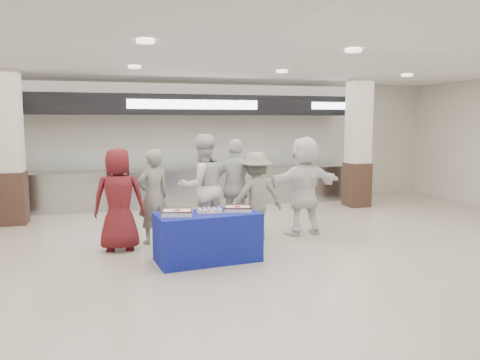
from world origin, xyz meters
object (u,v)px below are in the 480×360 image
object	(u,v)px
chef_tall	(203,187)
civilian_maroon	(119,199)
sheet_cake_left	(177,212)
display_table	(207,237)
cupcake_tray	(210,211)
soldier_b	(256,196)
civilian_white	(304,186)
sheet_cake_right	(238,208)
chef_short	(237,188)
soldier_a	(153,196)

from	to	relation	value
chef_tall	civilian_maroon	bearing A→B (deg)	1.69
sheet_cake_left	chef_tall	distance (m)	1.58
display_table	cupcake_tray	world-z (taller)	cupcake_tray
display_table	civilian_maroon	size ratio (longest dim) A/B	0.90
display_table	soldier_b	distance (m)	1.58
cupcake_tray	soldier_b	world-z (taller)	soldier_b
display_table	civilian_white	size ratio (longest dim) A/B	0.83
sheet_cake_right	civilian_maroon	size ratio (longest dim) A/B	0.28
sheet_cake_left	civilian_white	world-z (taller)	civilian_white
cupcake_tray	chef_short	size ratio (longest dim) A/B	0.22
cupcake_tray	soldier_b	distance (m)	1.49
display_table	civilian_maroon	bearing A→B (deg)	136.50
display_table	sheet_cake_right	size ratio (longest dim) A/B	3.21
display_table	cupcake_tray	size ratio (longest dim) A/B	3.96
chef_tall	civilian_white	xyz separation A→B (m)	(1.91, -0.17, -0.02)
sheet_cake_left	soldier_b	bearing A→B (deg)	35.04
sheet_cake_right	chef_short	world-z (taller)	chef_short
soldier_b	sheet_cake_left	bearing A→B (deg)	28.80
cupcake_tray	chef_short	world-z (taller)	chef_short
civilian_maroon	chef_short	world-z (taller)	chef_short
cupcake_tray	soldier_a	world-z (taller)	soldier_a
civilian_white	cupcake_tray	bearing A→B (deg)	21.99
soldier_a	soldier_b	xyz separation A→B (m)	(1.81, -0.26, -0.03)
sheet_cake_left	civilian_white	bearing A→B (deg)	26.16
civilian_maroon	soldier_b	distance (m)	2.40
display_table	chef_tall	xyz separation A→B (m)	(0.19, 1.37, 0.58)
sheet_cake_left	civilian_white	size ratio (longest dim) A/B	0.27
civilian_white	soldier_a	bearing A→B (deg)	-10.22
chef_tall	civilian_white	distance (m)	1.92
chef_short	soldier_b	xyz separation A→B (m)	(0.27, -0.36, -0.11)
sheet_cake_left	cupcake_tray	distance (m)	0.52
display_table	cupcake_tray	bearing A→B (deg)	4.62
soldier_a	display_table	bearing A→B (deg)	95.52
civilian_maroon	chef_short	distance (m)	2.17
display_table	chef_tall	world-z (taller)	chef_tall
civilian_white	sheet_cake_right	bearing A→B (deg)	27.97
civilian_maroon	soldier_b	bearing A→B (deg)	-173.61
sheet_cake_right	civilian_white	bearing A→B (deg)	36.10
display_table	sheet_cake_right	world-z (taller)	sheet_cake_right
civilian_maroon	chef_tall	distance (m)	1.54
display_table	soldier_a	bearing A→B (deg)	111.83
civilian_maroon	civilian_white	world-z (taller)	civilian_white
soldier_b	civilian_white	distance (m)	1.02
soldier_a	chef_tall	xyz separation A→B (m)	(0.89, 0.07, 0.13)
soldier_b	sheet_cake_right	bearing A→B (deg)	52.41
display_table	soldier_b	bearing A→B (deg)	36.88
sheet_cake_right	civilian_white	distance (m)	2.01
display_table	soldier_b	xyz separation A→B (m)	(1.11, 1.05, 0.42)
cupcake_tray	civilian_maroon	xyz separation A→B (m)	(-1.33, 0.96, 0.08)
soldier_b	chef_short	bearing A→B (deg)	-59.47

